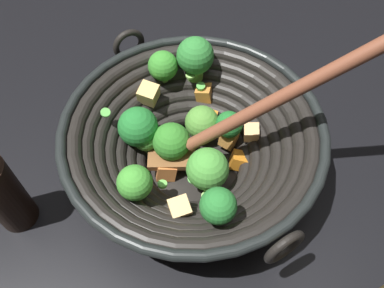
% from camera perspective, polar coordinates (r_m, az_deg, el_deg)
% --- Properties ---
extents(ground_plane, '(4.00, 4.00, 0.00)m').
position_cam_1_polar(ground_plane, '(0.62, 0.12, -3.34)').
color(ground_plane, black).
extents(wok, '(0.37, 0.40, 0.27)m').
position_cam_1_polar(wok, '(0.56, 0.01, 0.50)').
color(wok, black).
rests_on(wok, ground).
extents(soy_sauce_bottle, '(0.05, 0.05, 0.18)m').
position_cam_1_polar(soy_sauce_bottle, '(0.57, -25.64, -6.30)').
color(soy_sauce_bottle, black).
rests_on(soy_sauce_bottle, ground).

